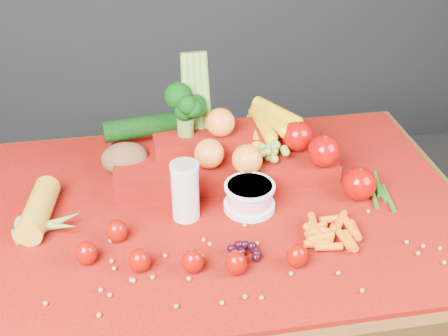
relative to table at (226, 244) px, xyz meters
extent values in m
cube|color=#3A240D|center=(0.00, 0.00, 0.07)|extent=(1.10, 0.80, 0.05)
cube|color=#3A240D|center=(-0.48, 0.33, -0.31)|extent=(0.06, 0.06, 0.70)
cube|color=#3A240D|center=(0.48, 0.33, -0.31)|extent=(0.06, 0.06, 0.70)
cube|color=maroon|center=(0.00, 0.00, 0.10)|extent=(1.05, 0.75, 0.01)
cylinder|color=beige|center=(-0.09, -0.02, 0.17)|extent=(0.06, 0.06, 0.13)
cylinder|color=silver|center=(-0.09, -0.02, 0.23)|extent=(0.06, 0.06, 0.01)
cylinder|color=silver|center=(0.05, -0.02, 0.11)|extent=(0.11, 0.11, 0.02)
cylinder|color=pink|center=(0.05, -0.02, 0.15)|extent=(0.10, 0.10, 0.05)
cylinder|color=silver|center=(0.05, -0.02, 0.16)|extent=(0.11, 0.11, 0.01)
ellipsoid|color=#8A0E00|center=(-0.24, -0.08, 0.13)|extent=(0.04, 0.04, 0.05)
cone|color=#0B400D|center=(-0.24, -0.08, 0.16)|extent=(0.03, 0.03, 0.01)
ellipsoid|color=#8A0E00|center=(-0.30, -0.14, 0.13)|extent=(0.04, 0.04, 0.05)
cone|color=#0B400D|center=(-0.30, -0.14, 0.16)|extent=(0.03, 0.03, 0.01)
ellipsoid|color=#8A0E00|center=(-0.20, -0.18, 0.13)|extent=(0.04, 0.04, 0.05)
cone|color=#0B400D|center=(-0.20, -0.18, 0.16)|extent=(0.03, 0.03, 0.01)
ellipsoid|color=#8A0E00|center=(-0.10, -0.20, 0.13)|extent=(0.04, 0.04, 0.05)
cone|color=#0B400D|center=(-0.10, -0.20, 0.16)|extent=(0.03, 0.03, 0.01)
ellipsoid|color=#8A0E00|center=(-0.02, -0.22, 0.13)|extent=(0.04, 0.04, 0.05)
cone|color=#0B400D|center=(-0.02, -0.22, 0.16)|extent=(0.03, 0.03, 0.01)
ellipsoid|color=#8A0E00|center=(0.10, -0.22, 0.13)|extent=(0.04, 0.04, 0.05)
cone|color=#0B400D|center=(0.10, -0.22, 0.16)|extent=(0.03, 0.03, 0.01)
cylinder|color=#BF882E|center=(-0.40, 0.02, 0.13)|extent=(0.08, 0.19, 0.06)
ellipsoid|color=#502F1C|center=(-0.21, 0.18, 0.15)|extent=(0.12, 0.08, 0.08)
cube|color=maroon|center=(0.02, 0.15, 0.13)|extent=(0.52, 0.22, 0.04)
cube|color=maroon|center=(0.00, 0.20, 0.17)|extent=(0.28, 0.12, 0.03)
sphere|color=#970603|center=(0.24, 0.06, 0.19)|extent=(0.08, 0.08, 0.08)
sphere|color=#970603|center=(0.30, -0.02, 0.14)|extent=(0.08, 0.08, 0.08)
sphere|color=#970603|center=(0.20, 0.14, 0.19)|extent=(0.08, 0.08, 0.08)
sphere|color=#E0561B|center=(-0.02, 0.10, 0.19)|extent=(0.07, 0.07, 0.07)
sphere|color=#E0561B|center=(0.06, 0.06, 0.19)|extent=(0.07, 0.07, 0.07)
sphere|color=#E0561B|center=(0.02, 0.18, 0.22)|extent=(0.07, 0.07, 0.07)
cylinder|color=#E2BF00|center=(0.11, 0.22, 0.17)|extent=(0.06, 0.16, 0.04)
cylinder|color=#E2BF00|center=(0.13, 0.22, 0.18)|extent=(0.04, 0.16, 0.04)
cylinder|color=#E2BF00|center=(0.15, 0.22, 0.20)|extent=(0.07, 0.16, 0.04)
cylinder|color=#E2BF00|center=(0.17, 0.22, 0.21)|extent=(0.10, 0.16, 0.04)
cylinder|color=#3F662D|center=(-0.06, 0.20, 0.21)|extent=(0.04, 0.04, 0.04)
cylinder|color=olive|center=(-0.05, 0.24, 0.26)|extent=(0.03, 0.06, 0.22)
cylinder|color=olive|center=(-0.04, 0.24, 0.26)|extent=(0.02, 0.06, 0.22)
cylinder|color=olive|center=(-0.02, 0.24, 0.26)|extent=(0.02, 0.06, 0.22)
cylinder|color=olive|center=(0.00, 0.24, 0.26)|extent=(0.03, 0.06, 0.22)
cylinder|color=black|center=(-0.14, 0.24, 0.20)|extent=(0.24, 0.09, 0.05)
camera|label=1|loc=(-0.20, -1.11, 0.91)|focal=50.00mm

